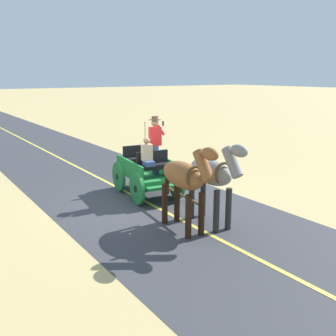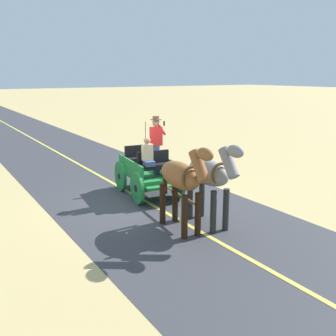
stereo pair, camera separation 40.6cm
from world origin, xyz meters
name	(u,v)px [view 1 (the left image)]	position (x,y,z in m)	size (l,w,h in m)	color
ground_plane	(142,200)	(0.00, 0.00, 0.00)	(200.00, 200.00, 0.00)	tan
road_surface	(142,200)	(0.00, 0.00, 0.00)	(5.54, 160.00, 0.01)	#38383D
road_centre_stripe	(142,200)	(0.00, 0.00, 0.01)	(0.12, 160.00, 0.00)	#DBCC4C
horse_drawn_carriage	(148,170)	(-0.42, -0.34, 0.82)	(1.69, 4.51, 2.50)	#1E7233
horse_near_side	(213,174)	(-0.45, 2.71, 1.32)	(0.69, 2.14, 2.21)	gray
horse_off_side	(185,178)	(0.33, 2.62, 1.32)	(0.66, 2.13, 2.21)	brown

